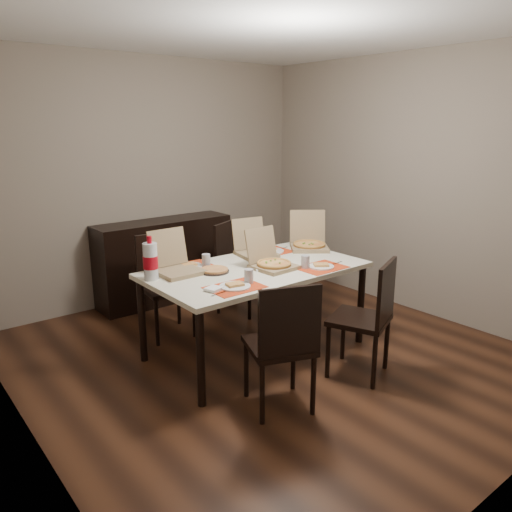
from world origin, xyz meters
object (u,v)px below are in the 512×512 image
dining_table (256,275)px  chair_near_left (283,342)px  soda_bottle (151,261)px  chair_far_left (164,280)px  sideboard (165,260)px  pizza_box_center (271,262)px  chair_far_right (236,263)px  chair_near_right (369,314)px  dip_bowl (255,260)px

dining_table → chair_near_left: chair_near_left is taller
chair_near_left → soda_bottle: soda_bottle is taller
chair_far_left → soda_bottle: soda_bottle is taller
sideboard → pizza_box_center: (0.06, -1.73, 0.35)m
dining_table → chair_far_right: 1.03m
chair_near_left → dining_table: bearing=62.0°
chair_far_left → pizza_box_center: (0.50, -0.95, 0.29)m
chair_near_right → dip_bowl: bearing=105.6°
chair_near_left → chair_far_left: size_ratio=1.00×
chair_near_left → chair_far_left: 1.69m
chair_near_right → chair_far_right: 1.78m
dining_table → chair_far_right: size_ratio=1.94×
sideboard → chair_near_right: size_ratio=1.61×
dining_table → chair_far_left: bearing=115.2°
chair_near_left → chair_near_right: bearing=-2.6°
chair_far_right → dip_bowl: size_ratio=8.01×
dining_table → chair_near_left: bearing=-118.0°
chair_near_left → chair_far_left: (0.04, 1.69, 0.00)m
sideboard → chair_near_left: size_ratio=1.61×
dining_table → sideboard: bearing=88.8°
chair_near_left → chair_far_right: same height
chair_far_right → dip_bowl: (-0.34, -0.75, 0.25)m
chair_near_right → soda_bottle: size_ratio=2.73×
sideboard → chair_near_right: chair_near_right is taller
dip_bowl → soda_bottle: 0.96m
chair_near_right → soda_bottle: soda_bottle is taller
dining_table → pizza_box_center: (0.09, -0.09, 0.12)m
dining_table → chair_far_left: (-0.40, 0.86, -0.17)m
chair_near_right → pizza_box_center: size_ratio=2.51×
pizza_box_center → chair_far_left: bearing=117.7°
sideboard → dip_bowl: (0.08, -1.49, 0.31)m
dip_bowl → soda_bottle: soda_bottle is taller
chair_far_left → chair_far_right: (0.86, 0.05, 0.00)m
sideboard → chair_far_left: size_ratio=1.61×
chair_near_left → soda_bottle: bearing=109.3°
pizza_box_center → soda_bottle: (-0.92, 0.34, 0.09)m
soda_bottle → chair_near_right: bearing=-42.6°
pizza_box_center → soda_bottle: 0.99m
sideboard → chair_far_left: chair_far_left is taller
chair_near_left → pizza_box_center: 0.97m
chair_near_right → chair_far_left: same height
dining_table → chair_far_left: size_ratio=1.94×
pizza_box_center → dip_bowl: pizza_box_center is taller
chair_far_right → chair_far_left: bearing=-176.9°
chair_near_left → dip_bowl: 1.16m
chair_near_left → chair_far_left: bearing=88.6°
dining_table → chair_far_left: 0.96m
sideboard → chair_far_right: 0.85m
dip_bowl → chair_far_left: bearing=126.2°
dining_table → pizza_box_center: 0.18m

